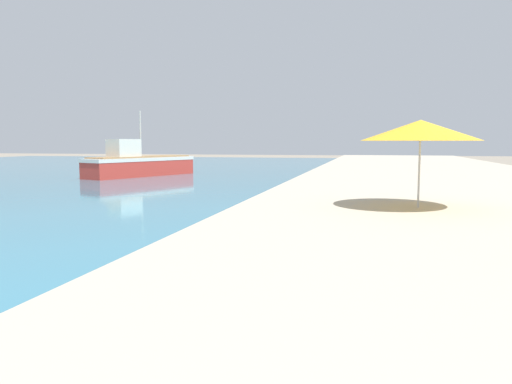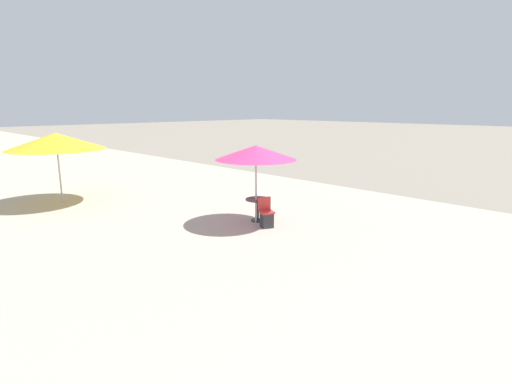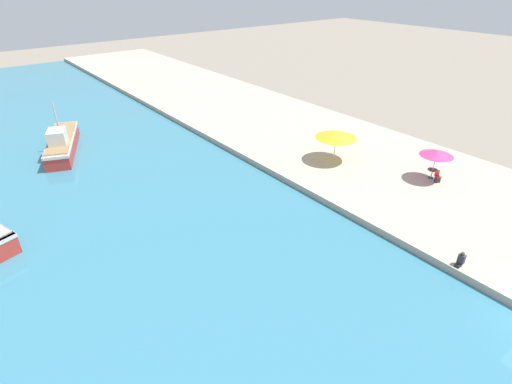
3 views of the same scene
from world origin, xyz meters
name	(u,v)px [view 3 (image 3 of 3)]	position (x,y,z in m)	size (l,w,h in m)	color
quay_promenade	(237,109)	(8.00, 37.00, 0.26)	(16.00, 90.00, 0.52)	#B2A893
fishing_boat_mid	(62,143)	(-12.31, 36.87, 0.97)	(5.28, 9.34, 4.74)	red
cafe_umbrella_pink	(437,153)	(9.00, 11.92, 2.77)	(2.55, 2.55, 2.48)	#B7B7B7
cafe_umbrella_white	(336,134)	(5.63, 19.22, 2.88)	(3.56, 3.56, 2.67)	#B7B7B7
cafe_table	(432,172)	(9.17, 12.01, 1.06)	(0.80, 0.80, 0.74)	#333338
cafe_chair_left	(437,178)	(8.88, 11.35, 0.85)	(0.54, 0.56, 0.91)	#2D2D33
person_at_quay	(461,260)	(0.49, 5.05, 0.93)	(0.50, 0.36, 0.92)	#232328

